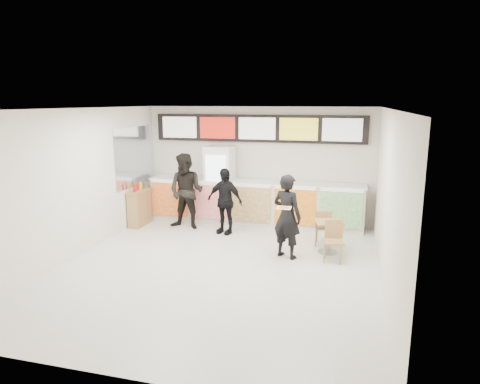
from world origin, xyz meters
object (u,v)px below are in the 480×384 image
(drinks_fridge, at_px, (220,184))
(customer_left, at_px, (186,191))
(condiment_ledge, at_px, (140,207))
(service_counter, at_px, (254,202))
(customer_main, at_px, (287,216))
(customer_mid, at_px, (225,201))
(cafe_table, at_px, (328,231))

(drinks_fridge, distance_m, customer_left, 1.03)
(condiment_ledge, bearing_deg, service_counter, 16.86)
(drinks_fridge, height_order, customer_main, drinks_fridge)
(drinks_fridge, bearing_deg, customer_mid, -66.39)
(customer_main, height_order, customer_left, customer_left)
(customer_left, bearing_deg, condiment_ledge, -174.46)
(service_counter, distance_m, customer_left, 1.78)
(cafe_table, bearing_deg, customer_mid, 148.68)
(service_counter, distance_m, customer_mid, 1.11)
(customer_main, bearing_deg, service_counter, -37.55)
(drinks_fridge, relative_size, cafe_table, 1.39)
(customer_mid, xyz_separation_m, condiment_ledge, (-2.31, 0.10, -0.33))
(cafe_table, bearing_deg, service_counter, 124.83)
(customer_main, distance_m, cafe_table, 1.02)
(customer_main, height_order, condiment_ledge, customer_main)
(customer_main, relative_size, customer_mid, 1.08)
(customer_mid, bearing_deg, service_counter, 76.53)
(service_counter, height_order, condiment_ledge, service_counter)
(drinks_fridge, xyz_separation_m, customer_left, (-0.60, -0.83, -0.06))
(customer_left, bearing_deg, customer_mid, -4.25)
(customer_main, distance_m, condiment_ledge, 4.24)
(drinks_fridge, xyz_separation_m, condiment_ledge, (-1.89, -0.87, -0.53))
(customer_main, distance_m, customer_left, 3.06)
(condiment_ledge, bearing_deg, customer_main, -18.65)
(service_counter, xyz_separation_m, cafe_table, (1.99, -1.72, -0.10))
(customer_left, bearing_deg, service_counter, 31.52)
(customer_main, height_order, customer_mid, customer_main)
(service_counter, relative_size, condiment_ledge, 5.11)
(customer_mid, height_order, condiment_ledge, customer_mid)
(service_counter, relative_size, customer_main, 3.22)
(service_counter, height_order, customer_left, customer_left)
(drinks_fridge, bearing_deg, customer_left, -126.06)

